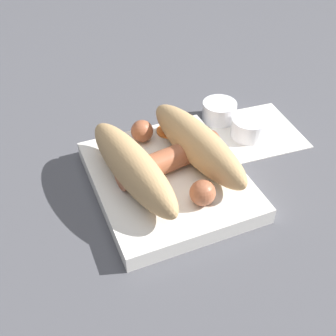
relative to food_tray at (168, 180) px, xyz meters
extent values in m
plane|color=#4C4C51|center=(0.00, 0.00, -0.01)|extent=(3.00, 3.00, 0.00)
cube|color=silver|center=(0.00, 0.00, 0.00)|extent=(0.22, 0.19, 0.02)
ellipsoid|color=tan|center=(0.01, -0.05, 0.04)|extent=(0.20, 0.08, 0.06)
ellipsoid|color=tan|center=(0.00, 0.05, 0.04)|extent=(0.20, 0.08, 0.06)
cylinder|color=#9E5638|center=(0.01, -0.01, 0.03)|extent=(0.06, 0.15, 0.03)
sphere|color=#9E5638|center=(0.08, 0.01, 0.03)|extent=(0.03, 0.03, 0.03)
sphere|color=#9E5638|center=(-0.06, -0.02, 0.03)|extent=(0.03, 0.03, 0.03)
cylinder|color=orange|center=(0.06, -0.05, 0.01)|extent=(0.02, 0.02, 0.00)
cylinder|color=orange|center=(0.08, -0.05, 0.01)|extent=(0.03, 0.03, 0.00)
cylinder|color=#F99E4C|center=(0.09, -0.05, 0.01)|extent=(0.04, 0.04, 0.00)
cylinder|color=orange|center=(0.09, -0.03, 0.01)|extent=(0.03, 0.03, 0.00)
cylinder|color=orange|center=(0.09, -0.04, 0.01)|extent=(0.04, 0.04, 0.00)
torus|color=silver|center=(0.07, -0.06, 0.01)|extent=(0.04, 0.04, 0.01)
cube|color=white|center=(0.06, -0.18, -0.01)|extent=(0.14, 0.14, 0.00)
cylinder|color=white|center=(0.06, -0.16, 0.00)|extent=(0.06, 0.06, 0.03)
cylinder|color=gold|center=(0.06, -0.16, -0.01)|extent=(0.05, 0.05, 0.01)
cylinder|color=white|center=(0.12, -0.14, 0.00)|extent=(0.06, 0.06, 0.03)
cylinder|color=maroon|center=(0.12, -0.14, -0.01)|extent=(0.05, 0.05, 0.01)
camera|label=1|loc=(-0.38, 0.16, 0.38)|focal=45.00mm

